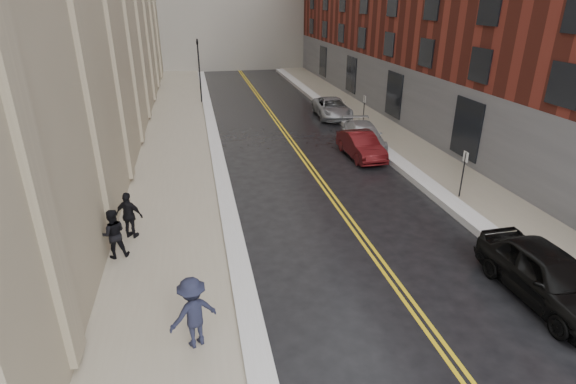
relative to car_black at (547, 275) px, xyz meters
name	(u,v)px	position (x,y,z in m)	size (l,w,h in m)	color
ground	(347,356)	(-6.43, -1.07, -0.81)	(160.00, 160.00, 0.00)	black
sidewalk_left	(175,158)	(-10.93, 14.93, -0.74)	(4.00, 64.00, 0.15)	gray
sidewalk_right	(403,143)	(2.57, 14.93, -0.74)	(3.00, 64.00, 0.15)	gray
lane_stripe_a	(297,152)	(-4.05, 14.93, -0.81)	(0.12, 64.00, 0.01)	gold
lane_stripe_b	(301,151)	(-3.81, 14.93, -0.81)	(0.12, 64.00, 0.01)	gold
snow_ridge_left	(217,155)	(-8.63, 14.93, -0.68)	(0.70, 60.80, 0.26)	white
snow_ridge_right	(375,144)	(0.72, 14.93, -0.66)	(0.85, 60.80, 0.30)	white
traffic_signal	(199,66)	(-9.03, 28.93, 2.27)	(0.18, 0.15, 5.20)	black
parking_sign_near	(463,171)	(1.47, 6.93, 0.55)	(0.06, 0.35, 2.23)	black
parking_sign_far	(364,109)	(1.47, 18.93, 0.55)	(0.06, 0.35, 2.23)	black
car_black	(547,275)	(0.00, 0.00, 0.00)	(1.91, 4.76, 1.62)	black
car_maroon	(361,145)	(-0.80, 13.27, -0.11)	(1.47, 4.23, 1.39)	#4C0D10
car_silver_near	(363,136)	(-0.01, 14.98, -0.11)	(1.95, 4.80, 1.39)	#B5B9BD
car_silver_far	(332,108)	(0.32, 22.38, -0.12)	(2.29, 4.98, 1.38)	#A1A4A9
pedestrian_a	(113,234)	(-12.63, 4.79, 0.21)	(0.84, 0.66, 1.73)	black
pedestrian_b	(193,313)	(-10.09, 0.00, 0.30)	(1.25, 0.72, 1.93)	#1C1E32
pedestrian_c	(129,215)	(-12.26, 6.09, 0.22)	(1.03, 0.43, 1.76)	black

